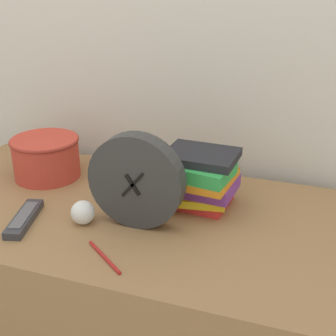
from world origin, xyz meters
name	(u,v)px	position (x,y,z in m)	size (l,w,h in m)	color
wall_back	(164,7)	(0.00, 0.72, 1.20)	(6.00, 0.04, 2.40)	silver
desk	(122,309)	(0.00, 0.32, 0.35)	(1.22, 0.65, 0.70)	olive
desk_clock	(136,181)	(0.08, 0.26, 0.83)	(0.25, 0.05, 0.25)	#333333
book_stack	(195,178)	(0.19, 0.42, 0.78)	(0.24, 0.19, 0.16)	red
basket	(46,156)	(-0.30, 0.45, 0.77)	(0.21, 0.21, 0.13)	#C63D2D
tv_remote	(24,218)	(-0.20, 0.18, 0.71)	(0.09, 0.19, 0.02)	#333338
crumpled_paper_ball	(83,212)	(-0.05, 0.22, 0.73)	(0.06, 0.06, 0.06)	white
pen	(104,257)	(0.07, 0.10, 0.71)	(0.12, 0.10, 0.01)	#B21E1E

